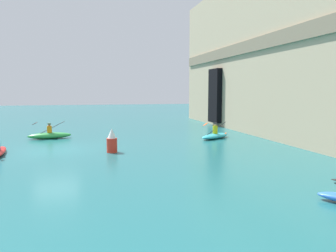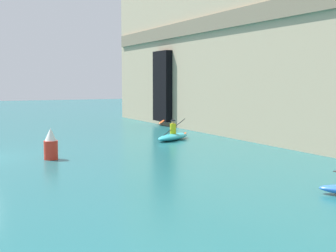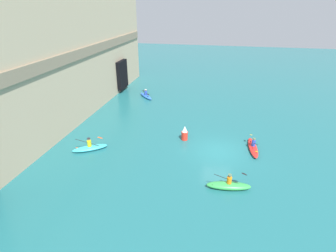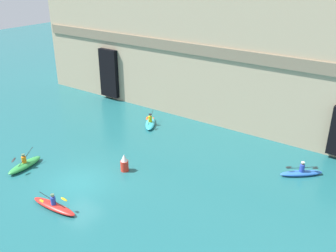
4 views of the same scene
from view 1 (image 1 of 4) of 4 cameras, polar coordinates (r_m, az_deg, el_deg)
name	(u,v)px [view 1 (image 1 of 4)]	position (r m, az deg, el deg)	size (l,w,h in m)	color
ground_plane	(55,150)	(19.69, -19.01, -3.97)	(120.00, 120.00, 0.00)	#1E6066
cliff_bluff	(335,42)	(23.38, 27.12, 12.90)	(40.85, 6.62, 12.75)	tan
kayak_cyan	(215,135)	(23.19, 8.20, -1.63)	(2.24, 2.82, 1.18)	#33B2C6
kayak_green	(50,135)	(24.34, -19.92, -1.51)	(1.17, 2.98, 1.24)	green
marker_buoy	(112,141)	(18.10, -9.75, -2.64)	(0.57, 0.57, 1.31)	red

